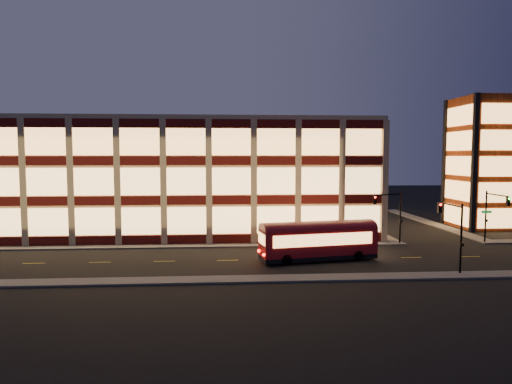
{
  "coord_description": "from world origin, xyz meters",
  "views": [
    {
      "loc": [
        3.79,
        -48.96,
        10.0
      ],
      "look_at": [
        7.66,
        8.0,
        5.43
      ],
      "focal_mm": 32.0,
      "sensor_mm": 36.0,
      "label": 1
    }
  ],
  "objects": [
    {
      "name": "traffic_signal_right",
      "position": [
        33.5,
        -0.62,
        4.1
      ],
      "size": [
        1.2,
        4.37,
        6.0
      ],
      "color": "black",
      "rests_on": "ground"
    },
    {
      "name": "office_building",
      "position": [
        -2.91,
        16.91,
        7.25
      ],
      "size": [
        50.45,
        30.45,
        14.5
      ],
      "color": "tan",
      "rests_on": "ground"
    },
    {
      "name": "ground",
      "position": [
        0.0,
        0.0,
        0.0
      ],
      "size": [
        200.0,
        200.0,
        0.0
      ],
      "primitive_type": "plane",
      "color": "black",
      "rests_on": "ground"
    },
    {
      "name": "sidewalk_office_south",
      "position": [
        -3.0,
        1.0,
        0.07
      ],
      "size": [
        54.0,
        2.0,
        0.15
      ],
      "primitive_type": "cube",
      "color": "#514F4C",
      "rests_on": "ground"
    },
    {
      "name": "sidewalk_near",
      "position": [
        0.0,
        -13.0,
        0.07
      ],
      "size": [
        100.0,
        2.0,
        0.15
      ],
      "primitive_type": "cube",
      "color": "#514F4C",
      "rests_on": "ground"
    },
    {
      "name": "sidewalk_tower_west",
      "position": [
        34.0,
        17.0,
        0.07
      ],
      "size": [
        2.0,
        30.0,
        0.15
      ],
      "primitive_type": "cube",
      "color": "#514F4C",
      "rests_on": "ground"
    },
    {
      "name": "stair_tower",
      "position": [
        39.95,
        11.95,
        8.99
      ],
      "size": [
        8.6,
        8.6,
        18.0
      ],
      "color": "#8C3814",
      "rests_on": "ground"
    },
    {
      "name": "sidewalk_office_east",
      "position": [
        23.0,
        17.0,
        0.07
      ],
      "size": [
        2.0,
        30.0,
        0.15
      ],
      "primitive_type": "cube",
      "color": "#514F4C",
      "rests_on": "ground"
    },
    {
      "name": "traffic_signal_far",
      "position": [
        22.21,
        0.24,
        4.11
      ],
      "size": [
        3.79,
        1.87,
        6.0
      ],
      "color": "black",
      "rests_on": "ground"
    },
    {
      "name": "trolley_bus",
      "position": [
        12.63,
        -6.45,
        2.09
      ],
      "size": [
        11.44,
        4.72,
        3.77
      ],
      "rotation": [
        0.0,
        0.0,
        0.18
      ],
      "color": "maroon",
      "rests_on": "ground"
    },
    {
      "name": "traffic_signal_near",
      "position": [
        23.5,
        -11.03,
        4.13
      ],
      "size": [
        0.32,
        4.45,
        6.0
      ],
      "color": "black",
      "rests_on": "ground"
    }
  ]
}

